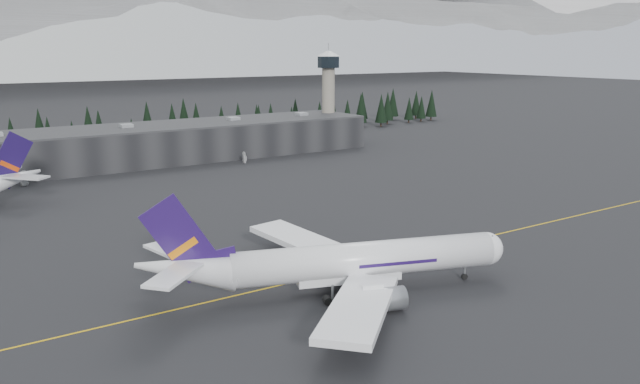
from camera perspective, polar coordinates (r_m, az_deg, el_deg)
ground at (r=119.57m, az=5.29°, el=-6.02°), size 1400.00×1400.00×0.00m
taxiline at (r=118.10m, az=5.90°, el=-6.27°), size 400.00×0.40×0.02m
terminal at (r=226.92m, az=-14.75°, el=4.34°), size 160.00×30.00×12.60m
control_tower at (r=261.18m, az=0.77°, el=9.63°), size 10.00×10.00×37.70m
treeline at (r=261.82m, az=-17.39°, el=5.55°), size 360.00×20.00×15.00m
jet_main at (r=101.21m, az=1.20°, el=-6.49°), size 59.77×53.77×18.08m
gse_vehicle_a at (r=199.05m, az=-25.43°, el=0.67°), size 4.16×5.07×1.29m
gse_vehicle_b at (r=217.57m, az=-6.89°, el=2.82°), size 4.13×1.98×1.36m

